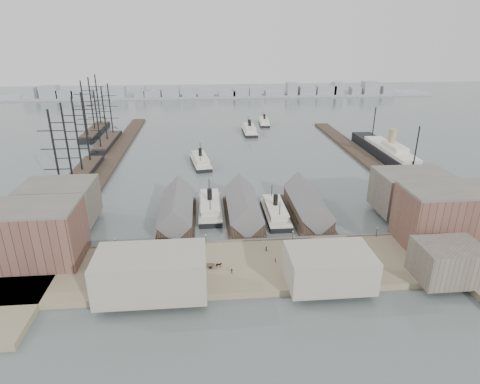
{
  "coord_description": "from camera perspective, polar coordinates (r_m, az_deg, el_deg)",
  "views": [
    {
      "loc": [
        -14.17,
        -127.41,
        69.82
      ],
      "look_at": [
        0.0,
        30.0,
        6.0
      ],
      "focal_mm": 30.0,
      "sensor_mm": 36.0,
      "label": 1
    }
  ],
  "objects": [
    {
      "name": "ferry_docked_west",
      "position": [
        165.63,
        -4.3,
        -2.04
      ],
      "size": [
        9.15,
        30.49,
        10.89
      ],
      "color": "black",
      "rests_on": "ground"
    },
    {
      "name": "warehouse_west_back",
      "position": [
        167.21,
        -24.24,
        -1.39
      ],
      "size": [
        26.0,
        20.0,
        14.0
      ],
      "primitive_type": "cube",
      "color": "#60564C",
      "rests_on": "west_land"
    },
    {
      "name": "ferry_shed_east",
      "position": [
        163.34,
        9.54,
        -1.85
      ],
      "size": [
        14.0,
        42.0,
        12.6
      ],
      "color": "#2D231C",
      "rests_on": "ground"
    },
    {
      "name": "ferry_shed_west",
      "position": [
        158.77,
        -8.97,
        -2.54
      ],
      "size": [
        14.0,
        42.0,
        12.6
      ],
      "color": "#2D231C",
      "rests_on": "ground"
    },
    {
      "name": "lamp_post_far_e",
      "position": [
        149.13,
        18.91,
        -5.19
      ],
      "size": [
        0.44,
        0.44,
        3.92
      ],
      "color": "black",
      "rests_on": "quay"
    },
    {
      "name": "ferry_shed_center",
      "position": [
        158.96,
        0.42,
        -2.22
      ],
      "size": [
        14.0,
        42.0,
        12.6
      ],
      "color": "#2D231C",
      "rests_on": "ground"
    },
    {
      "name": "pedestrian_1",
      "position": [
        130.71,
        -17.36,
        -9.98
      ],
      "size": [
        0.67,
        0.83,
        1.6
      ],
      "primitive_type": "imported",
      "rotation": [
        0.0,
        0.0,
        1.48
      ],
      "color": "black",
      "rests_on": "quay"
    },
    {
      "name": "lamp_post_far_w",
      "position": [
        140.31,
        -17.33,
        -6.75
      ],
      "size": [
        0.44,
        0.44,
        3.92
      ],
      "color": "black",
      "rests_on": "quay"
    },
    {
      "name": "ocean_steamer",
      "position": [
        247.42,
        20.57,
        5.13
      ],
      "size": [
        12.51,
        91.41,
        18.28
      ],
      "color": "black",
      "rests_on": "ground"
    },
    {
      "name": "ferry_open_mid",
      "position": [
        295.61,
        1.35,
        8.82
      ],
      "size": [
        9.23,
        30.01,
        10.69
      ],
      "rotation": [
        0.0,
        0.0,
        0.01
      ],
      "color": "black",
      "rests_on": "ground"
    },
    {
      "name": "pedestrian_6",
      "position": [
        136.52,
        7.77,
        -7.63
      ],
      "size": [
        0.81,
        0.64,
        1.61
      ],
      "primitive_type": "imported",
      "rotation": [
        0.0,
        0.0,
        3.1
      ],
      "color": "black",
      "rests_on": "quay"
    },
    {
      "name": "east_wharf",
      "position": [
        246.02,
        17.15,
        4.7
      ],
      "size": [
        10.0,
        180.0,
        1.6
      ],
      "primitive_type": "cube",
      "color": "#2D231C",
      "rests_on": "ground"
    },
    {
      "name": "far_shore",
      "position": [
        466.39,
        -3.71,
        13.82
      ],
      "size": [
        500.0,
        40.0,
        15.72
      ],
      "color": "gray",
      "rests_on": "ground"
    },
    {
      "name": "street_bldg_west",
      "position": [
        114.78,
        -12.47,
        -11.19
      ],
      "size": [
        30.0,
        16.0,
        12.0
      ],
      "primitive_type": "cube",
      "color": "gray",
      "rests_on": "quay"
    },
    {
      "name": "pedestrian_3",
      "position": [
        122.59,
        -1.17,
        -11.14
      ],
      "size": [
        1.03,
        0.57,
        1.67
      ],
      "primitive_type": "imported",
      "rotation": [
        0.0,
        0.0,
        2.96
      ],
      "color": "black",
      "rests_on": "quay"
    },
    {
      "name": "west_wharf",
      "position": [
        243.67,
        -17.74,
        4.47
      ],
      "size": [
        10.0,
        220.0,
        1.6
      ],
      "primitive_type": "cube",
      "color": "#2D231C",
      "rests_on": "ground"
    },
    {
      "name": "horse_cart_right",
      "position": [
        134.28,
        13.07,
        -8.58
      ],
      "size": [
        4.66,
        1.81,
        1.59
      ],
      "rotation": [
        0.0,
        0.0,
        1.51
      ],
      "color": "black",
      "rests_on": "quay"
    },
    {
      "name": "street_bldg_center",
      "position": [
        119.23,
        12.55,
        -10.4
      ],
      "size": [
        24.0,
        16.0,
        10.0
      ],
      "primitive_type": "cube",
      "color": "gray",
      "rests_on": "quay"
    },
    {
      "name": "pedestrian_5",
      "position": [
        128.12,
        5.05,
        -9.65
      ],
      "size": [
        0.43,
        0.58,
        1.59
      ],
      "primitive_type": "imported",
      "rotation": [
        0.0,
        0.0,
        4.72
      ],
      "color": "black",
      "rests_on": "quay"
    },
    {
      "name": "horse_cart_left",
      "position": [
        132.65,
        -14.3,
        -9.1
      ],
      "size": [
        4.41,
        4.24,
        1.71
      ],
      "rotation": [
        0.0,
        0.0,
        0.82
      ],
      "color": "black",
      "rests_on": "quay"
    },
    {
      "name": "lamp_post_near_w",
      "position": [
        136.89,
        -4.9,
        -6.5
      ],
      "size": [
        0.44,
        0.44,
        3.92
      ],
      "color": "black",
      "rests_on": "quay"
    },
    {
      "name": "sailing_ship_far",
      "position": [
        309.25,
        -19.91,
        8.19
      ],
      "size": [
        9.77,
        54.28,
        40.16
      ],
      "color": "black",
      "rests_on": "ground"
    },
    {
      "name": "sailing_ship_near",
      "position": [
        211.55,
        -22.01,
        1.92
      ],
      "size": [
        9.9,
        68.17,
        40.68
      ],
      "color": "black",
      "rests_on": "ground"
    },
    {
      "name": "ferry_docked_east",
      "position": [
        161.56,
        5.02,
        -2.77
      ],
      "size": [
        8.59,
        28.63,
        10.22
      ],
      "color": "black",
      "rests_on": "ground"
    },
    {
      "name": "sailing_ship_mid",
      "position": [
        277.32,
        -18.3,
        6.86
      ],
      "size": [
        9.08,
        52.44,
        37.31
      ],
      "color": "black",
      "rests_on": "ground"
    },
    {
      "name": "horse_cart_center",
      "position": [
        125.44,
        -3.42,
        -10.35
      ],
      "size": [
        4.85,
        1.52,
        1.58
      ],
      "rotation": [
        0.0,
        0.0,
        1.58
      ],
      "color": "black",
      "rests_on": "quay"
    },
    {
      "name": "warehouse_east_front",
      "position": [
        152.14,
        27.23,
        -3.15
      ],
      "size": [
        30.0,
        18.0,
        19.0
      ],
      "primitive_type": "cube",
      "color": "brown",
      "rests_on": "east_land"
    },
    {
      "name": "warehouse_west_front",
      "position": [
        141.05,
        -28.01,
        -5.44
      ],
      "size": [
        32.0,
        18.0,
        18.0
      ],
      "primitive_type": "cube",
      "color": "brown",
      "rests_on": "west_land"
    },
    {
      "name": "pedestrian_7",
      "position": [
        131.02,
        18.7,
        -10.07
      ],
      "size": [
        1.2,
        0.9,
        1.65
      ],
      "primitive_type": "imported",
      "rotation": [
        0.0,
        0.0,
        5.98
      ],
      "color": "black",
      "rests_on": "quay"
    },
    {
      "name": "pedestrian_4",
      "position": [
        134.14,
        3.74,
        -8.05
      ],
      "size": [
        0.58,
        0.81,
        1.56
      ],
      "primitive_type": "imported",
      "rotation": [
        0.0,
        0.0,
        1.68
      ],
      "color": "black",
      "rests_on": "quay"
    },
    {
      "name": "pedestrian_0",
      "position": [
        137.74,
        -19.39,
        -8.46
      ],
      "size": [
        0.82,
        0.8,
        1.81
      ],
      "primitive_type": "imported",
      "rotation": [
        0.0,
        0.0,
        3.85
      ],
      "color": "black",
      "rests_on": "quay"
    },
    {
      "name": "seawall",
      "position": [
        140.9,
        1.29,
        -7.19
      ],
      "size": [
        180.0,
        1.2,
        2.3
      ],
      "primitive_type": "cube",
      "color": "#59544C",
      "rests_on": "ground"
    },
    {
      "name": "ferry_open_far",
      "position": [
        324.73,
        3.46,
        9.91
      ],
      "size": [
        8.99,
        25.21,
        8.85
      ],
      "rotation": [
        0.0,
        0.0,
        -0.06
      ],
      "color": "black",
      "rests_on": "ground"
    },
    {
      "name": "ground",
      "position": [
        145.98,
        1.06,
        -6.59
      ],
      "size": [
        900.0,
        900.0,
        0.0
      ],
      "primitive_type": "plane",
      "color": "#4A5655",
      "rests_on": "ground"
    },
    {
      "name": "street_bldg_east",
      "position": [
        132.59,
        27.46,
        -8.79
      ],
      "size": [
        18.0,
        14.0,
        11.0
      ],
      "primitive_type": "cube",
      "color": "#60564C",
      "rests_on": "quay"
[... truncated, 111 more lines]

